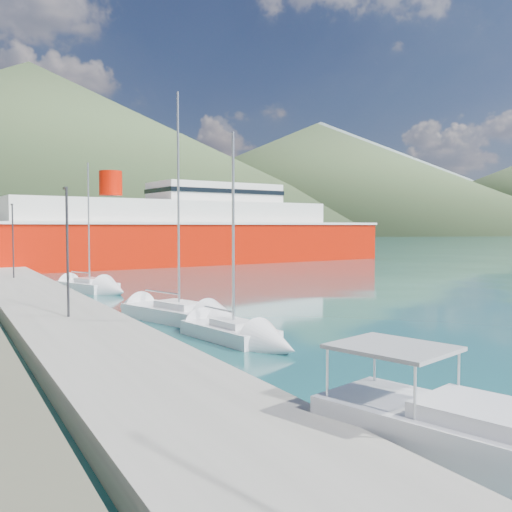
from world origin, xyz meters
TOP-DOWN VIEW (x-y plane):
  - ground at (0.00, 120.00)m, footprint 1400.00×1400.00m
  - quay at (-9.00, 26.00)m, footprint 5.00×88.00m
  - hills_far at (138.59, 618.73)m, footprint 1480.00×900.00m
  - hills_near at (98.04, 372.50)m, footprint 1010.00×520.00m
  - lamp_posts at (-9.00, 15.38)m, footprint 0.15×47.89m
  - sailboat_near at (-2.76, 9.36)m, footprint 3.10×7.13m
  - sailboat_mid at (-2.70, 14.91)m, footprint 4.86×9.27m
  - sailboat_far at (-3.68, 31.60)m, footprint 4.80×7.69m
  - ferry at (13.39, 60.39)m, footprint 64.08×19.41m

SIDE VIEW (x-z plane):
  - ground at x=0.00m, z-range 0.00..0.00m
  - sailboat_near at x=-2.76m, z-range -4.68..5.23m
  - sailboat_far at x=-3.68m, z-range -5.09..5.69m
  - sailboat_mid at x=-2.70m, z-range -6.15..6.77m
  - quay at x=-9.00m, z-range 0.00..0.80m
  - ferry at x=13.39m, z-range -2.45..10.08m
  - lamp_posts at x=-9.00m, z-range 1.05..7.11m
  - hills_near at x=98.04m, z-range -8.32..106.68m
  - hills_far at x=138.59m, z-range -12.61..167.39m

